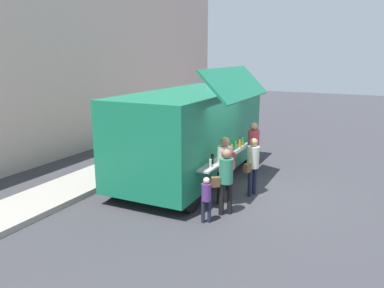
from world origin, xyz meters
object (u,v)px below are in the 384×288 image
(customer_rear_waiting, at_px, (226,176))
(child_near_queue, at_px, (206,196))
(trash_bin, at_px, (184,134))
(customer_mid_with_backpack, at_px, (225,164))
(customer_front_ordering, at_px, (253,162))
(food_truck_main, at_px, (193,131))
(customer_extra_browsing, at_px, (253,145))

(customer_rear_waiting, height_order, child_near_queue, customer_rear_waiting)
(trash_bin, relative_size, customer_mid_with_backpack, 0.53)
(customer_mid_with_backpack, height_order, child_near_queue, customer_mid_with_backpack)
(customer_front_ordering, relative_size, customer_rear_waiting, 0.99)
(trash_bin, relative_size, customer_rear_waiting, 0.57)
(food_truck_main, bearing_deg, trash_bin, 30.61)
(customer_extra_browsing, bearing_deg, customer_rear_waiting, 59.31)
(customer_rear_waiting, bearing_deg, child_near_queue, 118.81)
(customer_rear_waiting, bearing_deg, food_truck_main, -0.21)
(customer_front_ordering, xyz_separation_m, customer_mid_with_backpack, (-0.91, 0.45, 0.13))
(customer_mid_with_backpack, bearing_deg, food_truck_main, 6.08)
(food_truck_main, height_order, trash_bin, food_truck_main)
(customer_extra_browsing, bearing_deg, child_near_queue, 55.12)
(food_truck_main, distance_m, child_near_queue, 3.38)
(customer_front_ordering, height_order, customer_extra_browsing, customer_extra_browsing)
(customer_mid_with_backpack, bearing_deg, customer_extra_browsing, -40.66)
(food_truck_main, relative_size, child_near_queue, 5.64)
(customer_front_ordering, xyz_separation_m, child_near_queue, (-2.15, 0.41, -0.30))
(customer_mid_with_backpack, xyz_separation_m, customer_extra_browsing, (2.49, 0.03, -0.04))
(customer_mid_with_backpack, height_order, customer_rear_waiting, customer_mid_with_backpack)
(customer_mid_with_backpack, xyz_separation_m, child_near_queue, (-1.23, -0.04, -0.43))
(food_truck_main, distance_m, trash_bin, 4.60)
(trash_bin, xyz_separation_m, customer_rear_waiting, (-5.99, -4.26, 0.50))
(customer_front_ordering, distance_m, customer_extra_browsing, 1.64)
(food_truck_main, xyz_separation_m, customer_front_ordering, (-0.63, -2.13, -0.54))
(customer_mid_with_backpack, xyz_separation_m, customer_rear_waiting, (-0.61, -0.26, -0.12))
(trash_bin, xyz_separation_m, child_near_queue, (-6.62, -4.04, 0.19))
(food_truck_main, distance_m, customer_rear_waiting, 2.95)
(customer_front_ordering, bearing_deg, trash_bin, -28.39)
(customer_front_ordering, relative_size, customer_extra_browsing, 0.92)
(food_truck_main, relative_size, customer_rear_waiting, 3.80)
(food_truck_main, height_order, customer_mid_with_backpack, food_truck_main)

